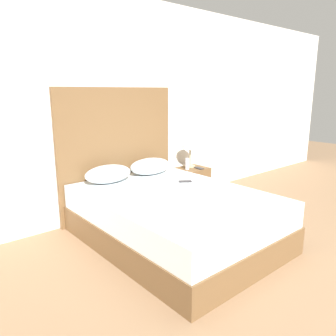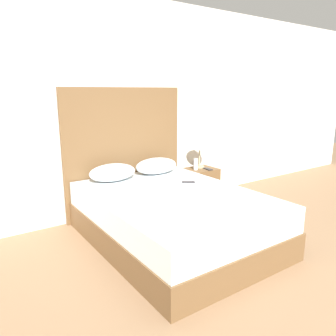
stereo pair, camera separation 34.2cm
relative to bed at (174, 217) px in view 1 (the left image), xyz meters
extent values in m
plane|color=#8C6B4C|center=(0.08, -1.63, -0.26)|extent=(16.00, 16.00, 0.00)
cube|color=white|center=(0.08, 1.15, 1.09)|extent=(10.00, 0.06, 2.70)
cube|color=brown|center=(0.00, 0.00, -0.13)|extent=(1.54, 2.09, 0.27)
cube|color=silver|center=(0.00, 0.00, 0.14)|extent=(1.51, 2.05, 0.26)
cube|color=brown|center=(0.00, 1.07, 0.54)|extent=(1.62, 0.05, 1.61)
ellipsoid|color=silver|center=(-0.31, 0.81, 0.37)|extent=(0.57, 0.37, 0.20)
ellipsoid|color=silver|center=(0.31, 0.81, 0.37)|extent=(0.57, 0.37, 0.20)
cube|color=#232328|center=(0.38, 0.25, 0.27)|extent=(0.16, 0.14, 0.01)
cube|color=brown|center=(1.06, 0.82, -0.02)|extent=(0.43, 0.36, 0.49)
cylinder|color=tan|center=(1.10, 0.89, 0.24)|extent=(0.15, 0.15, 0.02)
cylinder|color=tan|center=(1.10, 0.89, 0.38)|extent=(0.02, 0.02, 0.26)
cone|color=beige|center=(1.10, 0.89, 0.57)|extent=(0.29, 0.29, 0.13)
cube|color=black|center=(1.12, 0.73, 0.23)|extent=(0.09, 0.16, 0.01)
cylinder|color=silver|center=(0.96, 0.81, 0.31)|extent=(0.06, 0.06, 0.16)
camera|label=1|loc=(-2.16, -2.43, 1.31)|focal=35.00mm
camera|label=2|loc=(-1.89, -2.63, 1.31)|focal=35.00mm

